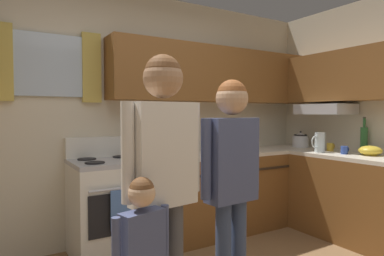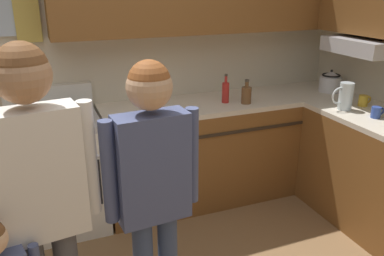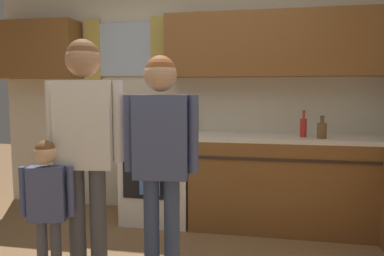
{
  "view_description": "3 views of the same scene",
  "coord_description": "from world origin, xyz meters",
  "px_view_note": "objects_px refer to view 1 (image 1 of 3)",
  "views": [
    {
      "loc": [
        -1.31,
        -1.51,
        1.33
      ],
      "look_at": [
        0.18,
        0.94,
        1.21
      ],
      "focal_mm": 31.53,
      "sensor_mm": 36.0,
      "label": 1
    },
    {
      "loc": [
        -0.42,
        -1.45,
        1.86
      ],
      "look_at": [
        0.38,
        0.55,
        1.07
      ],
      "focal_mm": 37.2,
      "sensor_mm": 36.0,
      "label": 2
    },
    {
      "loc": [
        0.67,
        -2.05,
        1.33
      ],
      "look_at": [
        0.15,
        0.68,
        1.05
      ],
      "focal_mm": 34.37,
      "sensor_mm": 36.0,
      "label": 3
    }
  ],
  "objects_px": {
    "mixing_bowl": "(370,151)",
    "adult_in_plaid": "(232,169)",
    "water_pitcher": "(319,142)",
    "stove_oven": "(109,206)",
    "mug_mustard_yellow": "(330,147)",
    "mug_cobalt_blue": "(345,150)",
    "bottle_sauce_red": "(233,144)",
    "small_child": "(142,253)",
    "stovetop_kettle": "(301,140)",
    "bottle_squat_brown": "(249,145)",
    "bottle_wine_green": "(364,139)",
    "adult_holding_child": "(163,165)"
  },
  "relations": [
    {
      "from": "mixing_bowl",
      "to": "adult_in_plaid",
      "type": "xyz_separation_m",
      "value": [
        -2.02,
        -0.27,
        0.03
      ]
    },
    {
      "from": "water_pitcher",
      "to": "mixing_bowl",
      "type": "xyz_separation_m",
      "value": [
        0.21,
        -0.46,
        -0.06
      ]
    },
    {
      "from": "adult_in_plaid",
      "to": "stove_oven",
      "type": "bearing_deg",
      "value": 106.24
    },
    {
      "from": "mug_mustard_yellow",
      "to": "mixing_bowl",
      "type": "xyz_separation_m",
      "value": [
        -0.01,
        -0.48,
        0.0
      ]
    },
    {
      "from": "mixing_bowl",
      "to": "adult_in_plaid",
      "type": "height_order",
      "value": "adult_in_plaid"
    },
    {
      "from": "mug_mustard_yellow",
      "to": "mug_cobalt_blue",
      "type": "bearing_deg",
      "value": -116.68
    },
    {
      "from": "bottle_sauce_red",
      "to": "small_child",
      "type": "distance_m",
      "value": 2.28
    },
    {
      "from": "adult_in_plaid",
      "to": "small_child",
      "type": "xyz_separation_m",
      "value": [
        -0.7,
        -0.19,
        -0.34
      ]
    },
    {
      "from": "stovetop_kettle",
      "to": "water_pitcher",
      "type": "bearing_deg",
      "value": -118.97
    },
    {
      "from": "mug_cobalt_blue",
      "to": "bottle_sauce_red",
      "type": "bearing_deg",
      "value": 138.12
    },
    {
      "from": "bottle_squat_brown",
      "to": "mixing_bowl",
      "type": "relative_size",
      "value": 0.9
    },
    {
      "from": "mug_cobalt_blue",
      "to": "bottle_wine_green",
      "type": "bearing_deg",
      "value": -6.46
    },
    {
      "from": "adult_holding_child",
      "to": "adult_in_plaid",
      "type": "distance_m",
      "value": 0.51
    },
    {
      "from": "bottle_squat_brown",
      "to": "adult_in_plaid",
      "type": "xyz_separation_m",
      "value": [
        -1.16,
        -1.18,
        -0.0
      ]
    },
    {
      "from": "bottle_sauce_red",
      "to": "small_child",
      "type": "bearing_deg",
      "value": -139.72
    },
    {
      "from": "bottle_sauce_red",
      "to": "mug_cobalt_blue",
      "type": "height_order",
      "value": "bottle_sauce_red"
    },
    {
      "from": "bottle_wine_green",
      "to": "bottle_sauce_red",
      "type": "xyz_separation_m",
      "value": [
        -1.17,
        0.82,
        -0.06
      ]
    },
    {
      "from": "bottle_squat_brown",
      "to": "bottle_sauce_red",
      "type": "xyz_separation_m",
      "value": [
        -0.15,
        0.09,
        0.02
      ]
    },
    {
      "from": "bottle_wine_green",
      "to": "mug_cobalt_blue",
      "type": "xyz_separation_m",
      "value": [
        -0.29,
        0.03,
        -0.11
      ]
    },
    {
      "from": "mug_cobalt_blue",
      "to": "stovetop_kettle",
      "type": "bearing_deg",
      "value": 75.53
    },
    {
      "from": "stovetop_kettle",
      "to": "adult_holding_child",
      "type": "bearing_deg",
      "value": -153.92
    },
    {
      "from": "bottle_wine_green",
      "to": "mug_cobalt_blue",
      "type": "distance_m",
      "value": 0.31
    },
    {
      "from": "bottle_sauce_red",
      "to": "stovetop_kettle",
      "type": "bearing_deg",
      "value": -1.6
    },
    {
      "from": "small_child",
      "to": "bottle_wine_green",
      "type": "bearing_deg",
      "value": 12.37
    },
    {
      "from": "bottle_squat_brown",
      "to": "adult_in_plaid",
      "type": "bearing_deg",
      "value": -134.62
    },
    {
      "from": "mixing_bowl",
      "to": "adult_holding_child",
      "type": "xyz_separation_m",
      "value": [
        -2.52,
        -0.3,
        0.1
      ]
    },
    {
      "from": "water_pitcher",
      "to": "mixing_bowl",
      "type": "height_order",
      "value": "water_pitcher"
    },
    {
      "from": "mixing_bowl",
      "to": "small_child",
      "type": "height_order",
      "value": "small_child"
    },
    {
      "from": "bottle_squat_brown",
      "to": "stove_oven",
      "type": "bearing_deg",
      "value": 174.17
    },
    {
      "from": "bottle_wine_green",
      "to": "mug_cobalt_blue",
      "type": "relative_size",
      "value": 3.43
    },
    {
      "from": "water_pitcher",
      "to": "small_child",
      "type": "distance_m",
      "value": 2.7
    },
    {
      "from": "bottle_squat_brown",
      "to": "small_child",
      "type": "relative_size",
      "value": 0.2
    },
    {
      "from": "adult_in_plaid",
      "to": "mug_cobalt_blue",
      "type": "bearing_deg",
      "value": 14.27
    },
    {
      "from": "mug_cobalt_blue",
      "to": "small_child",
      "type": "bearing_deg",
      "value": -165.6
    },
    {
      "from": "stove_oven",
      "to": "small_child",
      "type": "relative_size",
      "value": 1.08
    },
    {
      "from": "stove_oven",
      "to": "bottle_squat_brown",
      "type": "xyz_separation_m",
      "value": [
        1.55,
        -0.16,
        0.51
      ]
    },
    {
      "from": "stove_oven",
      "to": "bottle_wine_green",
      "type": "bearing_deg",
      "value": -19.05
    },
    {
      "from": "water_pitcher",
      "to": "small_child",
      "type": "xyz_separation_m",
      "value": [
        -2.51,
        -0.92,
        -0.37
      ]
    },
    {
      "from": "mixing_bowl",
      "to": "adult_holding_child",
      "type": "relative_size",
      "value": 0.14
    },
    {
      "from": "bottle_sauce_red",
      "to": "mug_mustard_yellow",
      "type": "height_order",
      "value": "bottle_sauce_red"
    },
    {
      "from": "stovetop_kettle",
      "to": "adult_holding_child",
      "type": "relative_size",
      "value": 0.17
    },
    {
      "from": "mixing_bowl",
      "to": "bottle_wine_green",
      "type": "bearing_deg",
      "value": 45.73
    },
    {
      "from": "stove_oven",
      "to": "stovetop_kettle",
      "type": "relative_size",
      "value": 4.02
    },
    {
      "from": "stove_oven",
      "to": "mixing_bowl",
      "type": "xyz_separation_m",
      "value": [
        2.41,
        -1.06,
        0.48
      ]
    },
    {
      "from": "bottle_sauce_red",
      "to": "adult_in_plaid",
      "type": "height_order",
      "value": "adult_in_plaid"
    },
    {
      "from": "water_pitcher",
      "to": "bottle_sauce_red",
      "type": "bearing_deg",
      "value": 146.14
    },
    {
      "from": "mug_cobalt_blue",
      "to": "small_child",
      "type": "relative_size",
      "value": 0.11
    },
    {
      "from": "bottle_wine_green",
      "to": "stove_oven",
      "type": "bearing_deg",
      "value": 160.95
    },
    {
      "from": "stove_oven",
      "to": "small_child",
      "type": "xyz_separation_m",
      "value": [
        -0.31,
        -1.52,
        0.17
      ]
    },
    {
      "from": "stove_oven",
      "to": "stovetop_kettle",
      "type": "xyz_separation_m",
      "value": [
        2.48,
        -0.1,
        0.53
      ]
    }
  ]
}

